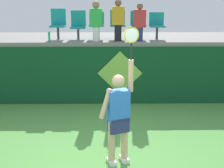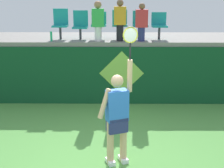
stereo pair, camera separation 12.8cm
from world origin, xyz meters
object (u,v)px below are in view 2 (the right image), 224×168
Objects in this scene: stadium_chair_0 at (60,23)px; stadium_chair_1 at (80,24)px; water_bottle at (51,36)px; stadium_chair_2 at (99,23)px; spectator_0 at (142,22)px; spectator_1 at (98,20)px; spectator_2 at (120,20)px; stadium_chair_5 at (159,24)px; stadium_chair_4 at (140,23)px; tennis_player at (117,115)px; stadium_chair_3 at (120,23)px.

stadium_chair_1 is (0.59, -0.00, -0.04)m from stadium_chair_0.
water_bottle is at bearing -108.78° from stadium_chair_0.
stadium_chair_2 is 1.31m from spectator_0.
water_bottle is 0.25× the size of spectator_1.
spectator_1 is 0.97× the size of spectator_2.
spectator_1 is at bearing -166.18° from stadium_chair_5.
spectator_1 is at bearing -160.18° from stadium_chair_4.
tennis_player is 4.35m from stadium_chair_4.
stadium_chair_2 is 0.76m from spectator_2.
stadium_chair_0 is (-1.66, 4.10, 1.31)m from tennis_player.
tennis_player is at bearing -91.55° from spectator_2.
stadium_chair_4 is 0.75m from spectator_2.
stadium_chair_4 is 1.31m from spectator_1.
spectator_2 reaches higher than stadium_chair_0.
spectator_0 is (1.23, -0.45, 0.08)m from stadium_chair_2.
stadium_chair_0 is at bearing 166.23° from spectator_2.
stadium_chair_5 is 0.74× the size of spectator_0.
stadium_chair_5 is at bearing 19.79° from spectator_2.
water_bottle is at bearing -170.32° from stadium_chair_5.
spectator_0 is (-0.56, -0.45, 0.10)m from stadium_chair_5.
stadium_chair_2 is 0.96× the size of stadium_chair_4.
stadium_chair_4 reaches higher than stadium_chair_5.
stadium_chair_0 is at bearing 112.08° from tennis_player.
spectator_0 reaches higher than stadium_chair_3.
stadium_chair_3 is 0.44m from spectator_2.
tennis_player is 4.47m from stadium_chair_5.
spectator_2 reaches higher than water_bottle.
stadium_chair_2 is 0.69× the size of spectator_2.
stadium_chair_0 is 1.04× the size of stadium_chair_3.
spectator_0 is 1.23m from spectator_1.
stadium_chair_4 is (0.71, 4.09, 1.30)m from tennis_player.
water_bottle is 0.31× the size of stadium_chair_0.
stadium_chair_0 is at bearing 179.35° from stadium_chair_2.
water_bottle is at bearing -168.19° from stadium_chair_4.
spectator_0 is at bearing -14.55° from stadium_chair_1.
stadium_chair_5 is at bearing 38.71° from spectator_0.
stadium_chair_3 is (0.62, 0.01, 0.02)m from stadium_chair_2.
stadium_chair_3 reaches higher than stadium_chair_1.
stadium_chair_4 is 0.74× the size of spectator_1.
stadium_chair_0 is 1.14m from stadium_chair_2.
spectator_1 is at bearing 3.94° from water_bottle.
spectator_1 is (0.00, -0.44, 0.12)m from stadium_chair_2.
stadium_chair_2 is at bearing 21.78° from water_bottle.
stadium_chair_3 is 0.77× the size of spectator_1.
spectator_1 reaches higher than stadium_chair_2.
spectator_0 is 0.61m from spectator_2.
stadium_chair_4 is at bearing 11.81° from water_bottle.
spectator_1 is (-0.62, -0.45, 0.10)m from stadium_chair_3.
spectator_2 reaches higher than stadium_chair_2.
stadium_chair_4 is (0.61, -0.00, -0.01)m from stadium_chair_3.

